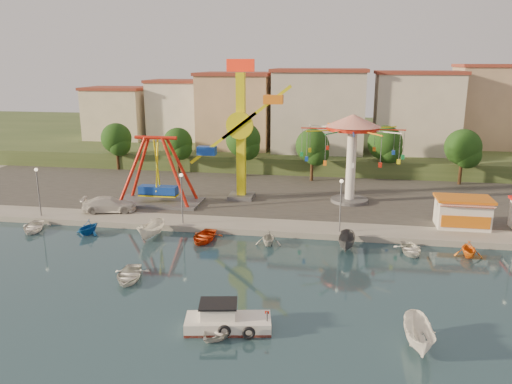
% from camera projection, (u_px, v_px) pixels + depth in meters
% --- Properties ---
extents(ground, '(200.00, 200.00, 0.00)m').
position_uv_depth(ground, '(232.00, 289.00, 38.04)').
color(ground, '#152E3A').
rests_on(ground, ground).
extents(quay_deck, '(200.00, 100.00, 0.60)m').
position_uv_depth(quay_deck, '(299.00, 149.00, 97.13)').
color(quay_deck, '#9E998E').
rests_on(quay_deck, ground).
extents(asphalt_pad, '(90.00, 28.00, 0.01)m').
position_uv_depth(asphalt_pad, '(279.00, 187.00, 66.52)').
color(asphalt_pad, '#4C4944').
rests_on(asphalt_pad, quay_deck).
extents(hill_terrace, '(200.00, 60.00, 3.00)m').
position_uv_depth(hill_terrace, '(301.00, 139.00, 101.60)').
color(hill_terrace, '#384C26').
rests_on(hill_terrace, ground).
extents(pirate_ship_ride, '(10.00, 5.00, 8.00)m').
position_uv_depth(pirate_ship_ride, '(157.00, 172.00, 57.85)').
color(pirate_ship_ride, '#59595E').
rests_on(pirate_ship_ride, quay_deck).
extents(kamikaze_tower, '(8.14, 3.10, 16.50)m').
position_uv_depth(kamikaze_tower, '(244.00, 135.00, 58.73)').
color(kamikaze_tower, '#59595E').
rests_on(kamikaze_tower, quay_deck).
extents(wave_swinger, '(11.60, 11.60, 10.40)m').
position_uv_depth(wave_swinger, '(352.00, 139.00, 57.54)').
color(wave_swinger, '#59595E').
rests_on(wave_swinger, quay_deck).
extents(booth_left, '(5.40, 3.78, 3.08)m').
position_uv_depth(booth_left, '(463.00, 212.00, 50.00)').
color(booth_left, white).
rests_on(booth_left, quay_deck).
extents(lamp_post_0, '(0.14, 0.14, 5.00)m').
position_uv_depth(lamp_post_0, '(39.00, 193.00, 53.51)').
color(lamp_post_0, '#59595E').
rests_on(lamp_post_0, quay_deck).
extents(lamp_post_1, '(0.14, 0.14, 5.00)m').
position_uv_depth(lamp_post_1, '(182.00, 200.00, 50.95)').
color(lamp_post_1, '#59595E').
rests_on(lamp_post_1, quay_deck).
extents(lamp_post_2, '(0.14, 0.14, 5.00)m').
position_uv_depth(lamp_post_2, '(340.00, 207.00, 48.38)').
color(lamp_post_2, '#59595E').
rests_on(lamp_post_2, quay_deck).
extents(tree_0, '(4.60, 4.60, 7.19)m').
position_uv_depth(tree_0, '(116.00, 138.00, 76.11)').
color(tree_0, '#382314').
rests_on(tree_0, quay_deck).
extents(tree_1, '(4.35, 4.35, 6.80)m').
position_uv_depth(tree_1, '(178.00, 142.00, 73.88)').
color(tree_1, '#382314').
rests_on(tree_1, quay_deck).
extents(tree_2, '(5.02, 5.02, 7.85)m').
position_uv_depth(tree_2, '(243.00, 140.00, 71.68)').
color(tree_2, '#382314').
rests_on(tree_2, quay_deck).
extents(tree_3, '(4.68, 4.68, 7.32)m').
position_uv_depth(tree_3, '(312.00, 146.00, 68.79)').
color(tree_3, '#382314').
rests_on(tree_3, quay_deck).
extents(tree_4, '(4.86, 4.86, 7.60)m').
position_uv_depth(tree_4, '(385.00, 143.00, 69.99)').
color(tree_4, '#382314').
rests_on(tree_4, quay_deck).
extents(tree_5, '(4.83, 4.83, 7.54)m').
position_uv_depth(tree_5, '(463.00, 147.00, 66.67)').
color(tree_5, '#382314').
rests_on(tree_5, quay_deck).
extents(building_0, '(9.26, 9.53, 11.87)m').
position_uv_depth(building_0, '(97.00, 109.00, 85.09)').
color(building_0, beige).
rests_on(building_0, hill_terrace).
extents(building_1, '(12.33, 9.01, 8.63)m').
position_uv_depth(building_1, '(175.00, 117.00, 88.64)').
color(building_1, silver).
rests_on(building_1, hill_terrace).
extents(building_2, '(11.95, 9.28, 11.23)m').
position_uv_depth(building_2, '(248.00, 110.00, 86.76)').
color(building_2, tan).
rests_on(building_2, hill_terrace).
extents(building_3, '(12.59, 10.50, 9.20)m').
position_uv_depth(building_3, '(328.00, 120.00, 81.80)').
color(building_3, beige).
rests_on(building_3, hill_terrace).
extents(building_4, '(10.75, 9.23, 9.24)m').
position_uv_depth(building_4, '(410.00, 119.00, 82.88)').
color(building_4, beige).
rests_on(building_4, hill_terrace).
extents(building_5, '(12.77, 10.96, 11.21)m').
position_uv_depth(building_5, '(499.00, 115.00, 78.72)').
color(building_5, tan).
rests_on(building_5, hill_terrace).
extents(cabin_motorboat, '(5.78, 3.03, 1.93)m').
position_uv_depth(cabin_motorboat, '(226.00, 322.00, 32.14)').
color(cabin_motorboat, white).
rests_on(cabin_motorboat, ground).
extents(rowboat_a, '(3.54, 4.44, 0.82)m').
position_uv_depth(rowboat_a, '(129.00, 275.00, 39.46)').
color(rowboat_a, white).
rests_on(rowboat_a, ground).
extents(rowboat_b, '(3.99, 4.57, 0.79)m').
position_uv_depth(rowboat_b, '(221.00, 328.00, 31.69)').
color(rowboat_b, silver).
rests_on(rowboat_b, ground).
extents(skiff, '(1.74, 4.40, 1.69)m').
position_uv_depth(skiff, '(419.00, 335.00, 29.93)').
color(skiff, white).
rests_on(skiff, ground).
extents(van, '(6.20, 3.74, 1.68)m').
position_uv_depth(van, '(109.00, 204.00, 55.32)').
color(van, silver).
rests_on(van, quay_deck).
extents(moored_boat_0, '(3.83, 4.57, 0.81)m').
position_uv_depth(moored_boat_0, '(33.00, 227.00, 50.96)').
color(moored_boat_0, silver).
rests_on(moored_boat_0, ground).
extents(moored_boat_1, '(3.04, 3.34, 1.51)m').
position_uv_depth(moored_boat_1, '(88.00, 227.00, 49.91)').
color(moored_boat_1, '#1356A7').
rests_on(moored_boat_1, ground).
extents(moored_boat_2, '(2.29, 4.44, 1.63)m').
position_uv_depth(moored_boat_2, '(151.00, 230.00, 48.82)').
color(moored_boat_2, silver).
rests_on(moored_boat_2, ground).
extents(moored_boat_3, '(3.33, 4.39, 0.86)m').
position_uv_depth(moored_boat_3, '(204.00, 237.00, 48.07)').
color(moored_boat_3, red).
rests_on(moored_boat_3, ground).
extents(moored_boat_4, '(2.56, 2.92, 1.47)m').
position_uv_depth(moored_boat_4, '(269.00, 237.00, 46.98)').
color(moored_boat_4, silver).
rests_on(moored_boat_4, ground).
extents(moored_boat_5, '(1.79, 4.04, 1.52)m').
position_uv_depth(moored_boat_5, '(347.00, 242.00, 45.81)').
color(moored_boat_5, '#4E4E53').
rests_on(moored_boat_5, ground).
extents(moored_boat_6, '(2.97, 3.86, 0.74)m').
position_uv_depth(moored_boat_6, '(411.00, 249.00, 45.00)').
color(moored_boat_6, white).
rests_on(moored_boat_6, ground).
extents(moored_boat_7, '(2.46, 2.83, 1.45)m').
position_uv_depth(moored_boat_7, '(469.00, 249.00, 44.12)').
color(moored_boat_7, orange).
rests_on(moored_boat_7, ground).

